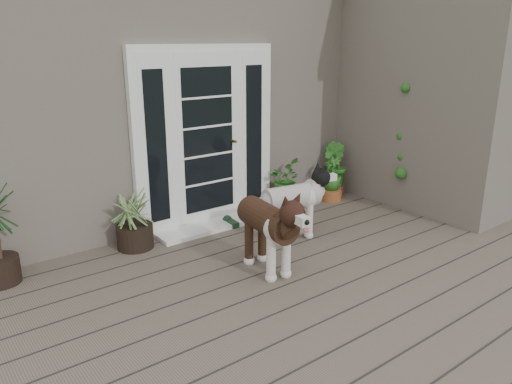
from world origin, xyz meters
TOP-DOWN VIEW (x-y plane):
  - deck at (0.00, 0.40)m, footprint 6.20×4.60m
  - house_main at (0.00, 4.65)m, footprint 7.40×4.00m
  - house_wing at (2.90, 1.50)m, footprint 1.60×2.40m
  - door_unit at (-0.20, 2.60)m, footprint 1.90×0.14m
  - door_step at (-0.20, 2.40)m, footprint 1.60×0.40m
  - brindle_dog at (-0.47, 1.08)m, footprint 0.52×0.99m
  - white_dog at (0.25, 1.55)m, footprint 0.93×0.51m
  - spider_plant at (-1.28, 2.40)m, footprint 0.83×0.83m
  - herb_a at (0.87, 2.40)m, footprint 0.66×0.66m
  - herb_b at (1.82, 2.39)m, footprint 0.41×0.41m
  - herb_c at (1.64, 2.27)m, footprint 0.34×0.34m
  - sapling at (2.27, 1.39)m, footprint 0.60×0.60m
  - clog_left at (-0.06, 2.31)m, footprint 0.15×0.30m
  - clog_right at (0.74, 2.30)m, footprint 0.18×0.35m

SIDE VIEW (x-z plane):
  - deck at x=0.00m, z-range 0.00..0.12m
  - door_step at x=-0.20m, z-range 0.12..0.17m
  - clog_left at x=-0.06m, z-range 0.12..0.21m
  - clog_right at x=0.74m, z-range 0.12..0.22m
  - herb_c at x=1.64m, z-range 0.12..0.62m
  - herb_b at x=1.82m, z-range 0.12..0.69m
  - herb_a at x=0.87m, z-range 0.12..0.71m
  - spider_plant at x=-1.28m, z-range 0.12..0.83m
  - white_dog at x=0.25m, z-range 0.12..0.85m
  - brindle_dog at x=-0.47m, z-range 0.12..0.91m
  - sapling at x=2.27m, z-range 0.12..1.83m
  - door_unit at x=-0.20m, z-range 0.12..2.27m
  - house_main at x=0.00m, z-range 0.00..3.10m
  - house_wing at x=2.90m, z-range 0.00..3.10m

